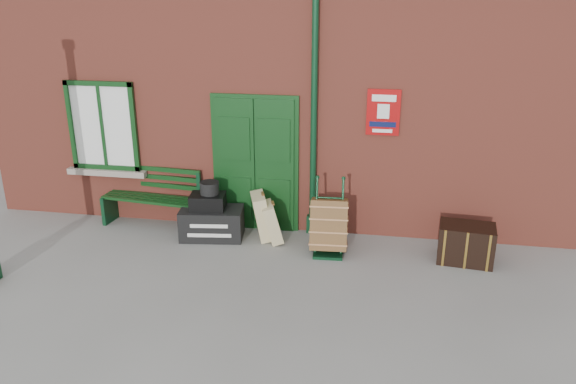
% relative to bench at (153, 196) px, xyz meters
% --- Properties ---
extents(ground, '(80.00, 80.00, 0.00)m').
position_rel_bench_xyz_m(ground, '(2.06, -1.33, -0.51)').
color(ground, gray).
rests_on(ground, ground).
extents(station_building, '(10.30, 4.30, 4.36)m').
position_rel_bench_xyz_m(station_building, '(2.06, 2.16, 1.65)').
color(station_building, '#A44534').
rests_on(station_building, ground).
extents(bench, '(1.69, 0.69, 1.02)m').
position_rel_bench_xyz_m(bench, '(0.00, 0.00, 0.00)').
color(bench, '#0E3512').
rests_on(bench, ground).
extents(houdini_trunk, '(1.05, 0.67, 0.50)m').
position_rel_bench_xyz_m(houdini_trunk, '(1.14, -0.37, -0.26)').
color(houdini_trunk, black).
rests_on(houdini_trunk, ground).
extents(strongbox, '(0.59, 0.47, 0.25)m').
position_rel_bench_xyz_m(strongbox, '(1.09, -0.37, 0.11)').
color(strongbox, black).
rests_on(strongbox, houdini_trunk).
extents(hatbox, '(0.33, 0.33, 0.20)m').
position_rel_bench_xyz_m(hatbox, '(1.12, -0.34, 0.33)').
color(hatbox, black).
rests_on(hatbox, strongbox).
extents(suitcase_back, '(0.48, 0.60, 0.75)m').
position_rel_bench_xyz_m(suitcase_back, '(1.94, -0.23, -0.14)').
color(suitcase_back, tan).
rests_on(suitcase_back, ground).
extents(suitcase_front, '(0.47, 0.55, 0.65)m').
position_rel_bench_xyz_m(suitcase_front, '(2.12, -0.33, -0.19)').
color(suitcase_front, tan).
rests_on(suitcase_front, ground).
extents(porter_trolley, '(0.59, 0.63, 1.14)m').
position_rel_bench_xyz_m(porter_trolley, '(3.05, -0.57, -0.07)').
color(porter_trolley, '#0D351C').
rests_on(porter_trolley, ground).
extents(dark_trunk, '(0.84, 0.60, 0.57)m').
position_rel_bench_xyz_m(dark_trunk, '(5.08, -0.52, -0.23)').
color(dark_trunk, black).
rests_on(dark_trunk, ground).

